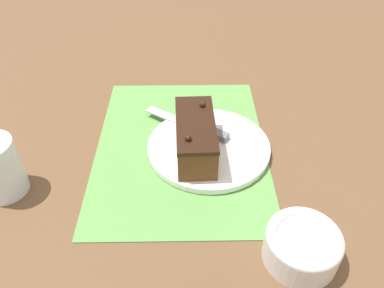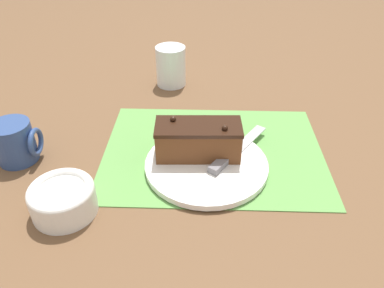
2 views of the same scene
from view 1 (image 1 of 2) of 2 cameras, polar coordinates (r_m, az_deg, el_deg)
ground_plane at (r=0.76m, az=-1.69°, el=-0.33°), size 3.00×3.00×0.00m
placemat_woven at (r=0.76m, az=-1.69°, el=-0.22°), size 0.46×0.34×0.00m
cake_plate at (r=0.75m, az=2.56°, el=-0.43°), size 0.24×0.24×0.01m
chocolate_cake at (r=0.71m, az=0.54°, el=1.14°), size 0.17×0.08×0.08m
serving_knife at (r=0.78m, az=1.16°, el=2.47°), size 0.13×0.18×0.01m
small_bowl at (r=0.59m, az=16.45°, el=-14.59°), size 0.11×0.11×0.06m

